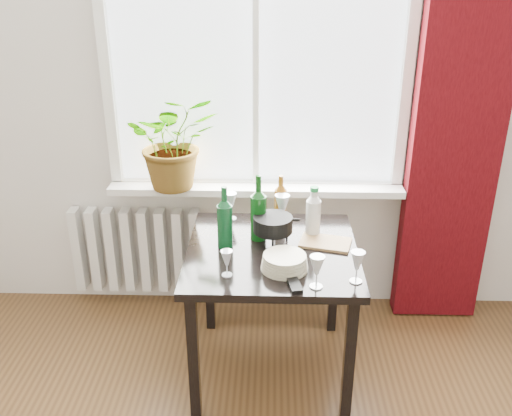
{
  "coord_description": "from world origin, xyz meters",
  "views": [
    {
      "loc": [
        0.09,
        -0.96,
        2.1
      ],
      "look_at": [
        0.02,
        1.55,
        0.96
      ],
      "focal_mm": 40.0,
      "sensor_mm": 36.0,
      "label": 1
    }
  ],
  "objects_px": {
    "wineglass_front_right": "(317,272)",
    "wineglass_back_left": "(231,206)",
    "radiator": "(137,250)",
    "table": "(272,265)",
    "plate_stack": "(285,262)",
    "wineglass_far_right": "(357,267)",
    "wineglass_back_center": "(282,211)",
    "wineglass_front_left": "(227,263)",
    "fondue_pot": "(273,231)",
    "wine_bottle_right": "(258,207)",
    "tv_remote": "(293,282)",
    "cleaning_bottle": "(313,211)",
    "bottle_amber": "(281,199)",
    "cutting_board": "(325,243)",
    "potted_plant": "(174,141)",
    "wine_bottle_left": "(225,217)"
  },
  "relations": [
    {
      "from": "bottle_amber",
      "to": "radiator",
      "type": "bearing_deg",
      "value": 160.88
    },
    {
      "from": "wine_bottle_left",
      "to": "bottle_amber",
      "type": "bearing_deg",
      "value": 46.8
    },
    {
      "from": "wineglass_front_right",
      "to": "cutting_board",
      "type": "height_order",
      "value": "wineglass_front_right"
    },
    {
      "from": "wineglass_front_right",
      "to": "potted_plant",
      "type": "bearing_deg",
      "value": 129.87
    },
    {
      "from": "cleaning_bottle",
      "to": "wineglass_back_left",
      "type": "distance_m",
      "value": 0.48
    },
    {
      "from": "bottle_amber",
      "to": "cutting_board",
      "type": "height_order",
      "value": "bottle_amber"
    },
    {
      "from": "table",
      "to": "bottle_amber",
      "type": "bearing_deg",
      "value": 82.41
    },
    {
      "from": "potted_plant",
      "to": "plate_stack",
      "type": "relative_size",
      "value": 2.48
    },
    {
      "from": "wine_bottle_left",
      "to": "cutting_board",
      "type": "xyz_separation_m",
      "value": [
        0.51,
        0.04,
        -0.16
      ]
    },
    {
      "from": "bottle_amber",
      "to": "tv_remote",
      "type": "xyz_separation_m",
      "value": [
        0.05,
        -0.65,
        -0.13
      ]
    },
    {
      "from": "potted_plant",
      "to": "tv_remote",
      "type": "bearing_deg",
      "value": -53.36
    },
    {
      "from": "potted_plant",
      "to": "wine_bottle_right",
      "type": "distance_m",
      "value": 0.69
    },
    {
      "from": "plate_stack",
      "to": "cleaning_bottle",
      "type": "bearing_deg",
      "value": 67.12
    },
    {
      "from": "radiator",
      "to": "wineglass_back_center",
      "type": "xyz_separation_m",
      "value": [
        0.9,
        -0.37,
        0.46
      ]
    },
    {
      "from": "table",
      "to": "plate_stack",
      "type": "distance_m",
      "value": 0.24
    },
    {
      "from": "wine_bottle_left",
      "to": "wineglass_front_left",
      "type": "bearing_deg",
      "value": -83.98
    },
    {
      "from": "wineglass_back_center",
      "to": "wineglass_front_left",
      "type": "height_order",
      "value": "wineglass_back_center"
    },
    {
      "from": "wine_bottle_left",
      "to": "cutting_board",
      "type": "relative_size",
      "value": 1.3
    },
    {
      "from": "radiator",
      "to": "wineglass_back_left",
      "type": "xyz_separation_m",
      "value": [
        0.62,
        -0.28,
        0.44
      ]
    },
    {
      "from": "bottle_amber",
      "to": "cutting_board",
      "type": "distance_m",
      "value": 0.37
    },
    {
      "from": "wineglass_front_right",
      "to": "wineglass_back_left",
      "type": "bearing_deg",
      "value": 121.42
    },
    {
      "from": "potted_plant",
      "to": "wineglass_front_left",
      "type": "height_order",
      "value": "potted_plant"
    },
    {
      "from": "bottle_amber",
      "to": "wineglass_back_center",
      "type": "relative_size",
      "value": 1.44
    },
    {
      "from": "wineglass_back_center",
      "to": "fondue_pot",
      "type": "xyz_separation_m",
      "value": [
        -0.05,
        -0.2,
        -0.02
      ]
    },
    {
      "from": "table",
      "to": "wine_bottle_right",
      "type": "height_order",
      "value": "wine_bottle_right"
    },
    {
      "from": "wineglass_front_left",
      "to": "cutting_board",
      "type": "relative_size",
      "value": 0.51
    },
    {
      "from": "radiator",
      "to": "wineglass_far_right",
      "type": "bearing_deg",
      "value": -37.09
    },
    {
      "from": "potted_plant",
      "to": "cutting_board",
      "type": "height_order",
      "value": "potted_plant"
    },
    {
      "from": "cutting_board",
      "to": "fondue_pot",
      "type": "bearing_deg",
      "value": -177.26
    },
    {
      "from": "cleaning_bottle",
      "to": "wineglass_front_left",
      "type": "distance_m",
      "value": 0.6
    },
    {
      "from": "wineglass_front_right",
      "to": "cutting_board",
      "type": "xyz_separation_m",
      "value": [
        0.07,
        0.41,
        -0.07
      ]
    },
    {
      "from": "wine_bottle_right",
      "to": "bottle_amber",
      "type": "xyz_separation_m",
      "value": [
        0.11,
        0.2,
        -0.04
      ]
    },
    {
      "from": "table",
      "to": "wine_bottle_right",
      "type": "bearing_deg",
      "value": 121.79
    },
    {
      "from": "potted_plant",
      "to": "wine_bottle_right",
      "type": "xyz_separation_m",
      "value": [
        0.49,
        -0.44,
        -0.2
      ]
    },
    {
      "from": "potted_plant",
      "to": "wineglass_back_left",
      "type": "xyz_separation_m",
      "value": [
        0.33,
        -0.21,
        -0.3
      ]
    },
    {
      "from": "potted_plant",
      "to": "wineglass_front_right",
      "type": "xyz_separation_m",
      "value": [
        0.75,
        -0.9,
        -0.3
      ]
    },
    {
      "from": "radiator",
      "to": "cutting_board",
      "type": "height_order",
      "value": "cutting_board"
    },
    {
      "from": "wineglass_back_center",
      "to": "tv_remote",
      "type": "height_order",
      "value": "wineglass_back_center"
    },
    {
      "from": "wineglass_back_center",
      "to": "cutting_board",
      "type": "distance_m",
      "value": 0.3
    },
    {
      "from": "bottle_amber",
      "to": "wineglass_front_left",
      "type": "bearing_deg",
      "value": -113.16
    },
    {
      "from": "bottle_amber",
      "to": "plate_stack",
      "type": "height_order",
      "value": "bottle_amber"
    },
    {
      "from": "wineglass_back_center",
      "to": "wineglass_back_left",
      "type": "bearing_deg",
      "value": 161.79
    },
    {
      "from": "cleaning_bottle",
      "to": "plate_stack",
      "type": "distance_m",
      "value": 0.41
    },
    {
      "from": "wineglass_front_left",
      "to": "cleaning_bottle",
      "type": "bearing_deg",
      "value": 45.89
    },
    {
      "from": "wineglass_far_right",
      "to": "cleaning_bottle",
      "type": "bearing_deg",
      "value": 109.6
    },
    {
      "from": "radiator",
      "to": "wineglass_far_right",
      "type": "height_order",
      "value": "wineglass_far_right"
    },
    {
      "from": "wineglass_front_left",
      "to": "table",
      "type": "bearing_deg",
      "value": 51.69
    },
    {
      "from": "cleaning_bottle",
      "to": "wineglass_back_center",
      "type": "height_order",
      "value": "cleaning_bottle"
    },
    {
      "from": "wine_bottle_right",
      "to": "wineglass_far_right",
      "type": "height_order",
      "value": "wine_bottle_right"
    },
    {
      "from": "fondue_pot",
      "to": "table",
      "type": "bearing_deg",
      "value": -87.44
    }
  ]
}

